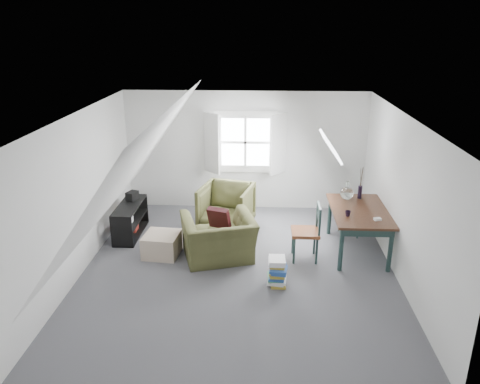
# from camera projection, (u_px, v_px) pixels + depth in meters

# --- Properties ---
(floor) EXTENTS (5.50, 5.50, 0.00)m
(floor) POSITION_uv_depth(u_px,v_px,m) (238.00, 269.00, 7.62)
(floor) COLOR #4E4E53
(floor) RESTS_ON ground
(ceiling) EXTENTS (5.50, 5.50, 0.00)m
(ceiling) POSITION_uv_depth(u_px,v_px,m) (238.00, 117.00, 6.77)
(ceiling) COLOR white
(ceiling) RESTS_ON wall_back
(wall_back) EXTENTS (5.00, 0.00, 5.00)m
(wall_back) POSITION_uv_depth(u_px,v_px,m) (245.00, 151.00, 9.78)
(wall_back) COLOR silver
(wall_back) RESTS_ON ground
(wall_front) EXTENTS (5.00, 0.00, 5.00)m
(wall_front) POSITION_uv_depth(u_px,v_px,m) (224.00, 295.00, 4.62)
(wall_front) COLOR silver
(wall_front) RESTS_ON ground
(wall_left) EXTENTS (0.00, 5.50, 5.50)m
(wall_left) POSITION_uv_depth(u_px,v_px,m) (79.00, 195.00, 7.32)
(wall_left) COLOR silver
(wall_left) RESTS_ON ground
(wall_right) EXTENTS (0.00, 5.50, 5.50)m
(wall_right) POSITION_uv_depth(u_px,v_px,m) (403.00, 200.00, 7.08)
(wall_right) COLOR silver
(wall_right) RESTS_ON ground
(slope_left) EXTENTS (3.19, 5.50, 4.48)m
(slope_left) POSITION_uv_depth(u_px,v_px,m) (136.00, 163.00, 7.09)
(slope_left) COLOR white
(slope_left) RESTS_ON wall_left
(slope_right) EXTENTS (3.19, 5.50, 4.48)m
(slope_right) POSITION_uv_depth(u_px,v_px,m) (342.00, 166.00, 6.95)
(slope_right) COLOR white
(slope_right) RESTS_ON wall_right
(dormer_window) EXTENTS (1.71, 0.35, 1.30)m
(dormer_window) POSITION_uv_depth(u_px,v_px,m) (245.00, 143.00, 9.64)
(dormer_window) COLOR white
(dormer_window) RESTS_ON wall_back
(skylight) EXTENTS (0.35, 0.75, 0.47)m
(skylight) POSITION_uv_depth(u_px,v_px,m) (331.00, 146.00, 8.18)
(skylight) COLOR white
(skylight) RESTS_ON slope_right
(armchair_near) EXTENTS (1.40, 1.30, 0.75)m
(armchair_near) POSITION_uv_depth(u_px,v_px,m) (219.00, 258.00, 7.97)
(armchair_near) COLOR #434522
(armchair_near) RESTS_ON floor
(armchair_far) EXTENTS (1.14, 1.16, 0.87)m
(armchair_far) POSITION_uv_depth(u_px,v_px,m) (226.00, 228.00, 9.16)
(armchair_far) COLOR #434522
(armchair_far) RESTS_ON floor
(throw_pillow) EXTENTS (0.42, 0.33, 0.38)m
(throw_pillow) POSITION_uv_depth(u_px,v_px,m) (219.00, 218.00, 7.88)
(throw_pillow) COLOR #340E12
(throw_pillow) RESTS_ON armchair_near
(ottoman) EXTENTS (0.63, 0.63, 0.38)m
(ottoman) POSITION_uv_depth(u_px,v_px,m) (162.00, 245.00, 8.03)
(ottoman) COLOR tan
(ottoman) RESTS_ON floor
(dining_table) EXTENTS (0.94, 1.57, 0.79)m
(dining_table) POSITION_uv_depth(u_px,v_px,m) (359.00, 215.00, 8.00)
(dining_table) COLOR #361D11
(dining_table) RESTS_ON floor
(demijohn) EXTENTS (0.24, 0.24, 0.34)m
(demijohn) POSITION_uv_depth(u_px,v_px,m) (347.00, 193.00, 8.35)
(demijohn) COLOR silver
(demijohn) RESTS_ON dining_table
(vase_twigs) EXTENTS (0.07, 0.08, 0.58)m
(vase_twigs) POSITION_uv_depth(u_px,v_px,m) (360.00, 191.00, 8.43)
(vase_twigs) COLOR black
(vase_twigs) RESTS_ON dining_table
(cup) EXTENTS (0.12, 0.12, 0.09)m
(cup) POSITION_uv_depth(u_px,v_px,m) (348.00, 216.00, 7.69)
(cup) COLOR black
(cup) RESTS_ON dining_table
(paper_box) EXTENTS (0.13, 0.10, 0.04)m
(paper_box) POSITION_uv_depth(u_px,v_px,m) (377.00, 219.00, 7.53)
(paper_box) COLOR white
(paper_box) RESTS_ON dining_table
(dining_chair_far) EXTENTS (0.37, 0.37, 0.79)m
(dining_chair_far) POSITION_uv_depth(u_px,v_px,m) (350.00, 215.00, 8.69)
(dining_chair_far) COLOR brown
(dining_chair_far) RESTS_ON floor
(dining_chair_near) EXTENTS (0.46, 0.46, 0.98)m
(dining_chair_near) POSITION_uv_depth(u_px,v_px,m) (308.00, 231.00, 7.79)
(dining_chair_near) COLOR brown
(dining_chair_near) RESTS_ON floor
(media_shelf) EXTENTS (0.39, 1.17, 0.60)m
(media_shelf) POSITION_uv_depth(u_px,v_px,m) (130.00, 222.00, 8.76)
(media_shelf) COLOR black
(media_shelf) RESTS_ON floor
(electronics_box) EXTENTS (0.23, 0.27, 0.18)m
(electronics_box) POSITION_uv_depth(u_px,v_px,m) (132.00, 196.00, 8.89)
(electronics_box) COLOR black
(electronics_box) RESTS_ON media_shelf
(magazine_stack) EXTENTS (0.32, 0.38, 0.43)m
(magazine_stack) POSITION_uv_depth(u_px,v_px,m) (277.00, 272.00, 7.11)
(magazine_stack) COLOR #B29933
(magazine_stack) RESTS_ON floor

